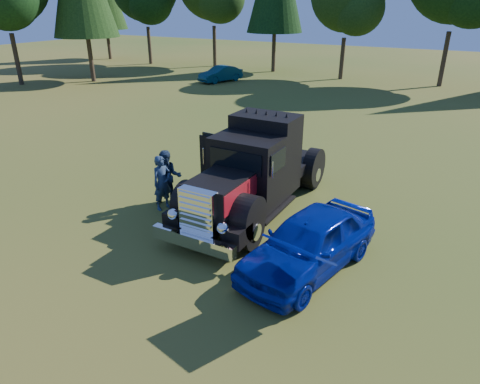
% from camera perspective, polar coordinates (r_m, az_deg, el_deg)
% --- Properties ---
extents(ground, '(120.00, 120.00, 0.00)m').
position_cam_1_polar(ground, '(12.60, -9.81, -6.16)').
color(ground, '#305218').
rests_on(ground, ground).
extents(diamond_t_truck, '(3.38, 7.16, 3.00)m').
position_cam_1_polar(diamond_t_truck, '(13.51, 1.68, 2.39)').
color(diamond_t_truck, black).
rests_on(diamond_t_truck, ground).
extents(hotrod_coupe, '(2.71, 4.72, 1.89)m').
position_cam_1_polar(hotrod_coupe, '(10.90, 9.21, -6.67)').
color(hotrod_coupe, '#061391').
rests_on(hotrod_coupe, ground).
extents(spectator_near, '(0.62, 0.76, 1.82)m').
position_cam_1_polar(spectator_near, '(14.03, -10.34, 1.20)').
color(spectator_near, navy).
rests_on(spectator_near, ground).
extents(spectator_far, '(1.15, 1.12, 1.87)m').
position_cam_1_polar(spectator_far, '(14.33, -9.59, 1.88)').
color(spectator_far, '#20354C').
rests_on(spectator_far, ground).
extents(distant_teal_car, '(2.56, 4.13, 1.28)m').
position_cam_1_polar(distant_teal_car, '(37.42, -2.61, 15.45)').
color(distant_teal_car, '#0A313E').
rests_on(distant_teal_car, ground).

